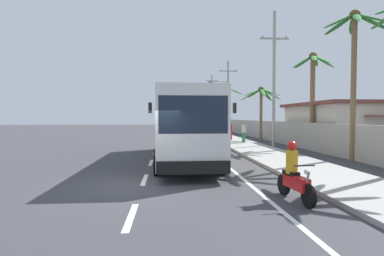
{
  "coord_description": "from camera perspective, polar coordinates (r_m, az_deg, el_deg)",
  "views": [
    {
      "loc": [
        0.85,
        -10.36,
        2.29
      ],
      "look_at": [
        2.12,
        5.74,
        1.7
      ],
      "focal_mm": 28.65,
      "sensor_mm": 36.0,
      "label": 1
    }
  ],
  "objects": [
    {
      "name": "ground_plane",
      "position": [
        10.64,
        -9.14,
        -10.36
      ],
      "size": [
        160.0,
        160.0,
        0.0
      ],
      "primitive_type": "plane",
      "color": "#3A3A3F"
    },
    {
      "name": "sidewalk_kerb",
      "position": [
        21.33,
        11.74,
        -3.93
      ],
      "size": [
        3.2,
        90.0,
        0.14
      ],
      "primitive_type": "cube",
      "color": "#999993",
      "rests_on": "ground"
    },
    {
      "name": "lane_markings",
      "position": [
        24.9,
        -1.11,
        -3.17
      ],
      "size": [
        3.76,
        71.0,
        0.01
      ],
      "color": "white",
      "rests_on": "ground"
    },
    {
      "name": "boundary_wall",
      "position": [
        26.27,
        17.28,
        -0.94
      ],
      "size": [
        0.24,
        60.0,
        1.89
      ],
      "primitive_type": "cube",
      "color": "#9E998E",
      "rests_on": "ground"
    },
    {
      "name": "coach_bus_foreground",
      "position": [
        16.16,
        -1.42,
        0.82
      ],
      "size": [
        3.02,
        11.94,
        3.71
      ],
      "color": "silver",
      "rests_on": "ground"
    },
    {
      "name": "motorcycle_beside_bus",
      "position": [
        25.67,
        3.91,
        -1.53
      ],
      "size": [
        0.56,
        1.96,
        1.66
      ],
      "color": "black",
      "rests_on": "ground"
    },
    {
      "name": "motorcycle_trailing",
      "position": [
        8.93,
        18.48,
        -8.55
      ],
      "size": [
        0.56,
        1.96,
        1.62
      ],
      "color": "black",
      "rests_on": "ground"
    },
    {
      "name": "pedestrian_near_kerb",
      "position": [
        28.9,
        7.2,
        -0.46
      ],
      "size": [
        0.36,
        0.36,
        1.67
      ],
      "rotation": [
        0.0,
        0.0,
        0.04
      ],
      "color": "red",
      "rests_on": "sidewalk_kerb"
    },
    {
      "name": "pedestrian_midwalk",
      "position": [
        25.96,
        9.61,
        -0.66
      ],
      "size": [
        0.36,
        0.36,
        1.74
      ],
      "rotation": [
        0.0,
        0.0,
        0.25
      ],
      "color": "#2D7A47",
      "rests_on": "sidewalk_kerb"
    },
    {
      "name": "utility_pole_mid",
      "position": [
        24.24,
        15.02,
        9.1
      ],
      "size": [
        2.25,
        0.24,
        10.21
      ],
      "color": "#9E9E99",
      "rests_on": "ground"
    },
    {
      "name": "utility_pole_far",
      "position": [
        39.26,
        6.61,
        6.04
      ],
      "size": [
        3.68,
        0.24,
        9.38
      ],
      "color": "#9E9E99",
      "rests_on": "ground"
    },
    {
      "name": "utility_pole_distant",
      "position": [
        54.81,
        3.65,
        5.15
      ],
      "size": [
        3.01,
        0.24,
        9.81
      ],
      "color": "#9E9E99",
      "rests_on": "ground"
    },
    {
      "name": "palm_second",
      "position": [
        41.94,
        6.93,
        4.93
      ],
      "size": [
        3.8,
        3.85,
        6.31
      ],
      "color": "brown",
      "rests_on": "ground"
    },
    {
      "name": "palm_third",
      "position": [
        28.97,
        12.76,
        5.18
      ],
      "size": [
        3.86,
        4.02,
        5.09
      ],
      "color": "brown",
      "rests_on": "ground"
    },
    {
      "name": "palm_fourth",
      "position": [
        18.29,
        27.98,
        12.47
      ],
      "size": [
        3.61,
        3.5,
        7.8
      ],
      "color": "brown",
      "rests_on": "ground"
    },
    {
      "name": "palm_farthest",
      "position": [
        23.34,
        21.56,
        7.72
      ],
      "size": [
        2.98,
        3.01,
        6.83
      ],
      "color": "brown",
      "rests_on": "ground"
    },
    {
      "name": "roadside_building",
      "position": [
        27.71,
        31.72,
        0.55
      ],
      "size": [
        12.71,
        9.41,
        3.36
      ],
      "color": "beige",
      "rests_on": "ground"
    }
  ]
}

